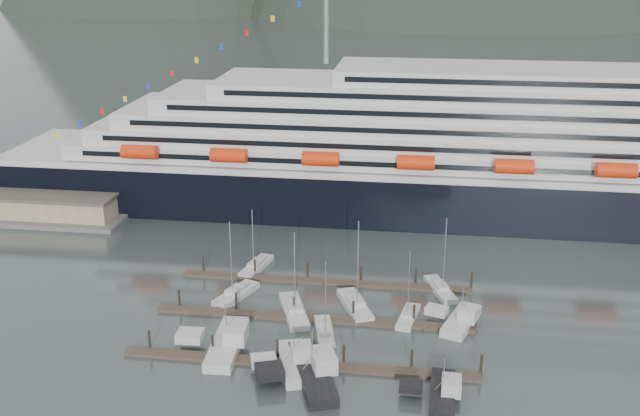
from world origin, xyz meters
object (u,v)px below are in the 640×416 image
(warehouse, at_px, (24,201))
(trawler_b, at_px, (293,362))
(sailboat_g, at_px, (440,290))
(sailboat_e, at_px, (256,267))
(sailboat_d, at_px, (325,334))
(sailboat_h, at_px, (408,317))
(cruise_ship, at_px, (521,158))
(trawler_a, at_px, (226,342))
(sailboat_a, at_px, (236,295))
(trawler_d, at_px, (442,393))
(sailboat_c, at_px, (355,306))
(trawler_c, at_px, (311,372))
(sailboat_b, at_px, (294,311))
(trawler_e, at_px, (461,320))

(warehouse, distance_m, trawler_b, 84.76)
(sailboat_g, bearing_deg, sailboat_e, 61.92)
(warehouse, relative_size, sailboat_d, 3.69)
(sailboat_h, bearing_deg, cruise_ship, -12.23)
(sailboat_h, height_order, trawler_a, sailboat_h)
(cruise_ship, bearing_deg, sailboat_a, -136.29)
(trawler_d, bearing_deg, sailboat_a, 55.50)
(trawler_b, bearing_deg, sailboat_e, 3.17)
(warehouse, distance_m, sailboat_e, 58.84)
(sailboat_g, xyz_separation_m, sailboat_h, (-4.84, -10.21, -0.01))
(sailboat_d, height_order, trawler_a, sailboat_d)
(cruise_ship, relative_size, sailboat_c, 13.64)
(trawler_a, bearing_deg, trawler_b, -113.05)
(sailboat_g, xyz_separation_m, trawler_c, (-16.87, -28.02, 0.53))
(sailboat_d, distance_m, trawler_b, 9.52)
(sailboat_b, bearing_deg, cruise_ship, -56.43)
(cruise_ship, height_order, sailboat_b, cruise_ship)
(warehouse, bearing_deg, trawler_d, -33.58)
(sailboat_b, distance_m, sailboat_g, 24.64)
(warehouse, xyz_separation_m, sailboat_e, (54.54, -22.01, -1.85))
(sailboat_g, height_order, trawler_b, sailboat_g)
(sailboat_c, relative_size, trawler_e, 1.44)
(warehouse, relative_size, sailboat_e, 3.96)
(sailboat_c, height_order, trawler_d, sailboat_c)
(sailboat_a, height_order, sailboat_b, sailboat_b)
(trawler_a, bearing_deg, trawler_c, -117.16)
(trawler_a, bearing_deg, sailboat_a, 6.24)
(sailboat_a, distance_m, sailboat_c, 19.21)
(warehouse, bearing_deg, trawler_c, -38.34)
(sailboat_g, bearing_deg, sailboat_c, 101.14)
(sailboat_d, height_order, trawler_c, sailboat_d)
(sailboat_a, xyz_separation_m, sailboat_d, (15.68, -10.40, -0.04))
(sailboat_a, relative_size, trawler_a, 0.99)
(sailboat_e, distance_m, sailboat_g, 31.84)
(sailboat_a, bearing_deg, trawler_c, -123.58)
(sailboat_d, height_order, sailboat_e, sailboat_d)
(sailboat_d, bearing_deg, sailboat_g, -57.18)
(trawler_d, bearing_deg, sailboat_h, 15.15)
(trawler_b, distance_m, trawler_c, 3.44)
(cruise_ship, bearing_deg, sailboat_e, -143.65)
(trawler_c, bearing_deg, trawler_b, 32.19)
(warehouse, distance_m, sailboat_g, 90.09)
(sailboat_e, height_order, sailboat_h, sailboat_h)
(sailboat_b, bearing_deg, sailboat_h, -107.23)
(warehouse, height_order, sailboat_b, sailboat_b)
(trawler_a, bearing_deg, warehouse, 46.20)
(sailboat_e, bearing_deg, cruise_ship, -41.13)
(warehouse, height_order, sailboat_h, sailboat_h)
(trawler_c, height_order, trawler_d, trawler_c)
(trawler_c, bearing_deg, sailboat_h, -54.43)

